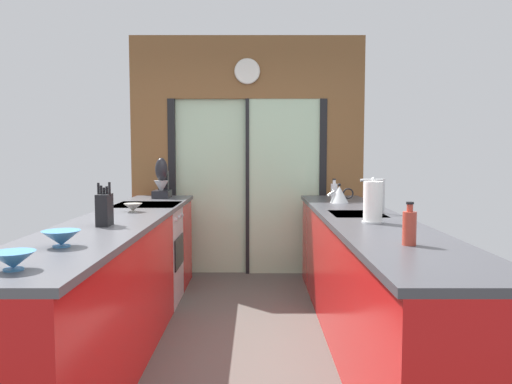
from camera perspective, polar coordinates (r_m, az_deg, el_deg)
ground_plane at (r=4.19m, az=-1.26°, el=-15.13°), size 5.04×7.60×0.02m
back_wall_unit at (r=5.74m, az=-0.85°, el=5.80°), size 2.64×0.12×2.70m
left_counter_run at (r=3.73m, az=-15.79°, el=-10.12°), size 0.62×3.80×0.92m
right_counter_run at (r=3.85m, az=12.50°, el=-9.65°), size 0.62×3.80×0.92m
sink_faucet at (r=4.02m, az=13.96°, el=0.15°), size 0.19×0.02×0.27m
oven_range at (r=4.79m, az=-12.08°, el=-6.91°), size 0.60×0.60×0.92m
mixing_bowl_near at (r=2.28m, az=-25.74°, el=-6.98°), size 0.18×0.18×0.08m
mixing_bowl_mid at (r=2.74m, az=-21.11°, el=-4.90°), size 0.19×0.19×0.08m
mixing_bowl_far at (r=4.14m, az=-13.67°, el=-1.70°), size 0.15×0.15×0.07m
knife_block at (r=3.41m, az=-16.70°, el=-1.88°), size 0.09×0.14×0.29m
stand_mixer at (r=5.35m, az=-10.51°, el=1.06°), size 0.17×0.27×0.42m
kettle at (r=4.83m, az=9.60°, el=-0.26°), size 0.25×0.18×0.19m
soap_bottle_near at (r=2.71m, az=17.17°, el=-3.83°), size 0.07×0.07×0.23m
soap_bottle_far at (r=5.14m, az=9.00°, el=0.12°), size 0.07×0.07×0.21m
paper_towel_roll at (r=3.49m, az=13.27°, el=-1.16°), size 0.15×0.15×0.31m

